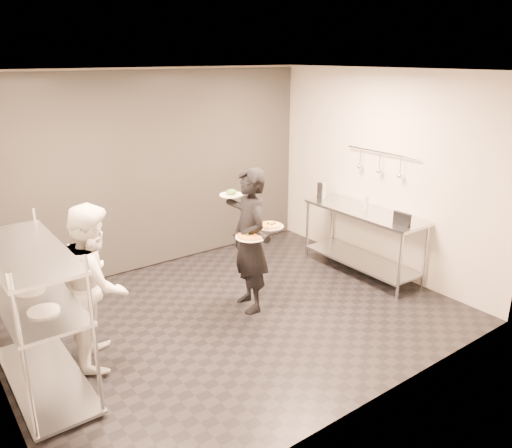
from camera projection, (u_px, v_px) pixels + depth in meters
room_shell at (181, 183)px, 6.39m from camera, size 5.00×4.00×2.80m
pass_rack at (36, 311)px, 4.49m from camera, size 0.60×1.60×1.50m
prep_counter at (363, 231)px, 6.97m from camera, size 0.60×1.80×0.92m
utensil_rail at (380, 163)px, 6.81m from camera, size 0.07×1.20×0.31m
waiter at (250, 241)px, 5.89m from camera, size 0.54×0.71×1.74m
chef at (96, 284)px, 4.90m from camera, size 0.89×0.98×1.64m
pizza_plate_near at (251, 236)px, 5.64m from camera, size 0.36×0.36×0.05m
pizza_plate_far at (270, 225)px, 5.78m from camera, size 0.31×0.31×0.05m
salad_plate at (231, 193)px, 5.88m from camera, size 0.28×0.28×0.07m
pos_monitor at (402, 219)px, 6.23m from camera, size 0.05×0.24×0.17m
bottle_green at (324, 190)px, 7.44m from camera, size 0.06×0.06×0.23m
bottle_clear at (366, 203)px, 6.91m from camera, size 0.06×0.06×0.18m
bottle_dark at (319, 191)px, 7.39m from camera, size 0.07×0.07×0.25m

